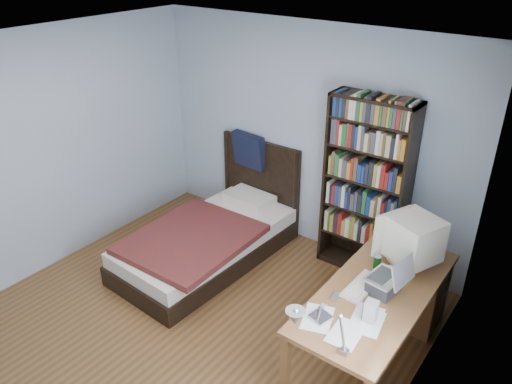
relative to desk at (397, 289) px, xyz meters
The scene contains 14 objects.
room 2.12m from the desk, 139.12° to the right, with size 4.20×4.24×2.50m.
desk is the anchor object (origin of this frame).
crt_monitor 0.57m from the desk, 27.00° to the right, with size 0.53×0.49×0.46m.
laptop 0.65m from the desk, 83.57° to the right, with size 0.32×0.32×0.36m.
desk_lamp 1.81m from the desk, 90.43° to the right, with size 0.23×0.51×0.60m.
keyboard 0.65m from the desk, 101.71° to the right, with size 0.16×0.42×0.03m, color beige.
speaker 0.96m from the desk, 83.25° to the right, with size 0.09×0.09×0.18m, color #969699.
soda_can 0.45m from the desk, 120.95° to the right, with size 0.06×0.06×0.11m, color #083E10.
mouse 0.39m from the desk, 98.41° to the right, with size 0.07×0.11×0.04m, color silver.
phone_silver 0.88m from the desk, 106.04° to the right, with size 0.05×0.10×0.02m, color silver.
phone_grey 1.04m from the desk, 104.32° to the right, with size 0.04×0.08×0.02m, color #969699.
external_drive 1.13m from the desk, 100.44° to the right, with size 0.13×0.13×0.03m, color #969699.
bookshelf 1.09m from the desk, 135.92° to the left, with size 0.86×0.30×1.91m.
bed 2.10m from the desk, behind, with size 1.15×2.13×1.16m.
Camera 1 is at (2.61, -2.33, 3.24)m, focal length 35.00 mm.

